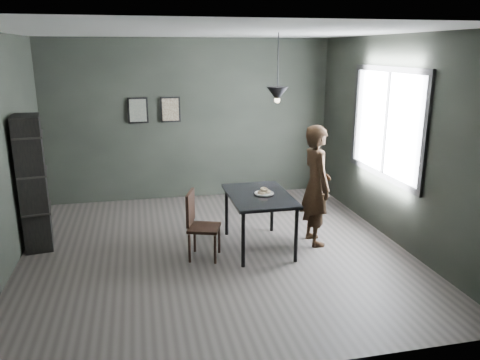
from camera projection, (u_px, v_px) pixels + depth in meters
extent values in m
plane|color=#332E2C|center=(215.00, 251.00, 6.25)|extent=(5.00, 5.00, 0.00)
cube|color=black|center=(191.00, 120.00, 8.23)|extent=(5.00, 0.10, 2.80)
cube|color=silver|center=(212.00, 32.00, 5.50)|extent=(5.00, 5.00, 0.02)
cube|color=white|center=(387.00, 124.00, 6.52)|extent=(0.02, 1.80, 1.40)
cube|color=black|center=(386.00, 124.00, 6.52)|extent=(0.04, 1.96, 1.56)
cube|color=black|center=(259.00, 196.00, 6.18)|extent=(0.80, 1.20, 0.04)
cylinder|color=black|center=(243.00, 240.00, 5.70)|extent=(0.05, 0.05, 0.71)
cylinder|color=black|center=(296.00, 235.00, 5.84)|extent=(0.05, 0.05, 0.71)
cylinder|color=black|center=(227.00, 211.00, 6.72)|extent=(0.05, 0.05, 0.71)
cylinder|color=black|center=(272.00, 208.00, 6.86)|extent=(0.05, 0.05, 0.71)
cylinder|color=silver|center=(264.00, 194.00, 6.18)|extent=(0.23, 0.23, 0.01)
torus|color=#F2E8BC|center=(267.00, 191.00, 6.20)|extent=(0.11, 0.11, 0.04)
torus|color=#F2E8BC|center=(261.00, 193.00, 6.15)|extent=(0.11, 0.11, 0.04)
torus|color=#F2E8BC|center=(264.00, 189.00, 6.16)|extent=(0.16, 0.16, 0.05)
imported|color=black|center=(316.00, 185.00, 6.32)|extent=(0.40, 0.61, 1.65)
cube|color=black|center=(204.00, 228.00, 5.95)|extent=(0.48, 0.48, 0.04)
cube|color=black|center=(190.00, 208.00, 5.89)|extent=(0.15, 0.37, 0.42)
cylinder|color=black|center=(189.00, 249.00, 5.87)|extent=(0.03, 0.03, 0.37)
cylinder|color=black|center=(215.00, 250.00, 5.83)|extent=(0.03, 0.03, 0.37)
cylinder|color=black|center=(195.00, 238.00, 6.18)|extent=(0.03, 0.03, 0.37)
cylinder|color=black|center=(219.00, 239.00, 6.15)|extent=(0.03, 0.03, 0.37)
cube|color=black|center=(33.00, 183.00, 6.19)|extent=(0.43, 0.64, 1.79)
cylinder|color=black|center=(278.00, 64.00, 5.87)|extent=(0.01, 0.01, 0.75)
cone|color=black|center=(277.00, 94.00, 5.97)|extent=(0.28, 0.28, 0.18)
sphere|color=#FFE0B2|center=(277.00, 100.00, 5.99)|extent=(0.07, 0.07, 0.07)
cube|color=black|center=(138.00, 110.00, 7.96)|extent=(0.34, 0.03, 0.44)
cube|color=#3B534B|center=(138.00, 111.00, 7.94)|extent=(0.28, 0.01, 0.38)
cube|color=black|center=(170.00, 110.00, 8.07)|extent=(0.34, 0.03, 0.44)
cube|color=brown|center=(170.00, 110.00, 8.05)|extent=(0.28, 0.01, 0.38)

